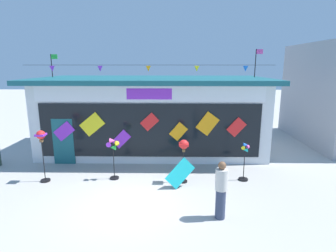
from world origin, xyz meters
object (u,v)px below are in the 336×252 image
(person_near_camera, at_px, (221,190))
(display_kite_on_ground, at_px, (180,173))
(wind_spinner_far_left, at_px, (42,143))
(kite_shop_building, at_px, (153,114))
(wind_spinner_center_right, at_px, (245,159))
(wind_spinner_left, at_px, (113,151))
(wind_spinner_center_left, at_px, (184,148))

(person_near_camera, bearing_deg, display_kite_on_ground, 13.75)
(wind_spinner_far_left, relative_size, display_kite_on_ground, 1.93)
(kite_shop_building, xyz_separation_m, person_near_camera, (2.31, -6.45, -0.98))
(kite_shop_building, bearing_deg, wind_spinner_center_right, -46.75)
(wind_spinner_left, bearing_deg, display_kite_on_ground, -15.53)
(kite_shop_building, height_order, person_near_camera, kite_shop_building)
(wind_spinner_center_left, height_order, wind_spinner_center_right, wind_spinner_center_left)
(wind_spinner_left, distance_m, display_kite_on_ground, 2.62)
(person_near_camera, height_order, display_kite_on_ground, person_near_camera)
(kite_shop_building, distance_m, wind_spinner_far_left, 5.53)
(wind_spinner_center_right, bearing_deg, wind_spinner_left, 179.56)
(wind_spinner_left, bearing_deg, kite_shop_building, 72.04)
(wind_spinner_left, xyz_separation_m, wind_spinner_center_left, (2.60, -0.24, 0.19))
(wind_spinner_center_right, bearing_deg, wind_spinner_center_left, -174.92)
(wind_spinner_far_left, distance_m, wind_spinner_left, 2.55)
(wind_spinner_far_left, relative_size, wind_spinner_center_right, 1.33)
(wind_spinner_left, bearing_deg, wind_spinner_center_left, -5.22)
(wind_spinner_left, height_order, wind_spinner_center_left, wind_spinner_center_left)
(kite_shop_building, relative_size, wind_spinner_center_left, 6.65)
(wind_spinner_center_left, bearing_deg, display_kite_on_ground, -107.11)
(wind_spinner_center_left, bearing_deg, kite_shop_building, 108.66)
(kite_shop_building, bearing_deg, wind_spinner_center_left, -71.34)
(wind_spinner_far_left, distance_m, person_near_camera, 6.54)
(person_near_camera, bearing_deg, wind_spinner_far_left, 53.33)
(wind_spinner_left, xyz_separation_m, display_kite_on_ground, (2.47, -0.69, -0.57))
(wind_spinner_far_left, xyz_separation_m, display_kite_on_ground, (4.98, -0.44, -0.96))
(display_kite_on_ground, bearing_deg, wind_spinner_center_left, 72.89)
(wind_spinner_far_left, height_order, person_near_camera, wind_spinner_far_left)
(kite_shop_building, height_order, wind_spinner_center_left, kite_shop_building)
(kite_shop_building, height_order, wind_spinner_far_left, kite_shop_building)
(wind_spinner_far_left, bearing_deg, display_kite_on_ground, -5.06)
(wind_spinner_left, relative_size, display_kite_on_ground, 1.59)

